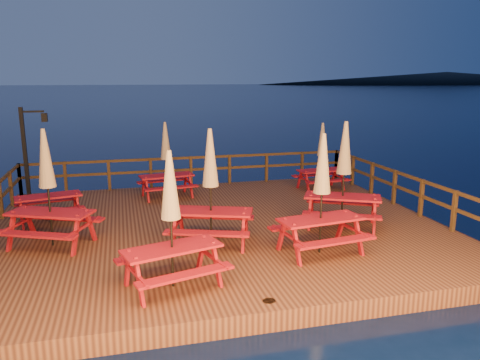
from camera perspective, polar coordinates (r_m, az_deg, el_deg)
The scene contains 14 objects.
ground at distance 13.01m, azimuth -2.73°, elevation -7.12°, with size 500.00×500.00×0.00m, color #051032.
deck at distance 12.95m, azimuth -2.73°, elevation -6.29°, with size 12.00×10.00×0.40m, color #412115.
deck_piles at distance 13.11m, azimuth -2.71°, elevation -8.36°, with size 11.44×9.44×1.40m.
railing at distance 14.36m, azimuth -4.21°, elevation -0.41°, with size 11.80×9.75×1.10m.
lamp_post at distance 16.96m, azimuth -24.30°, elevation 4.04°, with size 0.85×0.18×3.00m.
headland_right at distance 306.11m, azimuth 23.91°, elevation 11.31°, with size 230.40×86.40×7.00m, color black.
picnic_table_0 at distance 15.68m, azimuth -9.01°, elevation 2.59°, with size 1.96×1.70×2.52m.
picnic_table_1 at distance 13.91m, azimuth -22.52°, elevation 0.42°, with size 2.01×1.78×2.47m.
picnic_table_2 at distance 16.83m, azimuth 9.93°, elevation 3.00°, with size 1.78×1.51×2.39m.
picnic_table_3 at distance 11.81m, azimuth -22.38°, elevation -0.72°, with size 2.46×2.28×2.81m.
picnic_table_4 at distance 8.87m, azimuth -8.41°, elevation -4.57°, with size 2.22×1.99×2.66m.
picnic_table_5 at distance 11.05m, azimuth -3.62°, elevation -0.66°, with size 2.39×2.18×2.80m.
picnic_table_6 at distance 12.66m, azimuth 12.54°, elevation 0.85°, with size 2.51×2.36×2.84m.
picnic_table_7 at distance 10.64m, azimuth 9.93°, elevation -1.47°, with size 2.12×1.83×2.76m.
Camera 1 is at (-2.44, -12.01, 4.37)m, focal length 35.00 mm.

